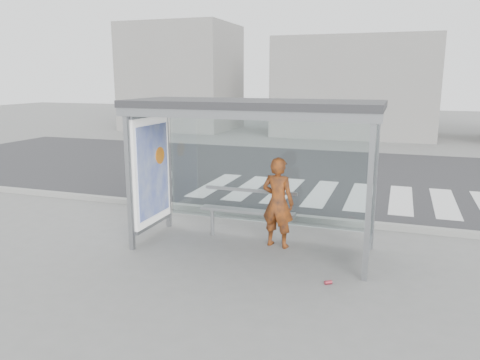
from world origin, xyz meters
The scene contains 10 objects.
ground centered at (0.00, 0.00, 0.00)m, with size 80.00×80.00×0.00m, color slate.
road centered at (0.00, 7.00, 0.00)m, with size 30.00×10.00×0.01m, color #2C2C2F.
curb centered at (0.00, 1.95, 0.06)m, with size 30.00×0.18×0.12m, color gray.
crosswalk centered at (1.00, 4.50, 0.00)m, with size 7.55×3.00×0.00m.
bus_shelter centered at (-0.37, 0.06, 1.98)m, with size 4.25×1.65×2.62m.
building_left centered at (-10.00, 18.00, 3.00)m, with size 6.00×5.00×6.00m, color gray.
building_center centered at (0.00, 18.00, 2.50)m, with size 8.00×5.00×5.00m, color gray.
person centered at (0.39, 0.30, 0.82)m, with size 0.60×0.39×1.63m, color #C65312.
bench centered at (-0.24, 0.50, 0.55)m, with size 1.81×0.32×0.94m.
soda_can centered at (1.51, -1.02, 0.03)m, with size 0.06×0.06×0.11m, color #BF3848.
Camera 1 is at (2.35, -7.51, 2.98)m, focal length 35.00 mm.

